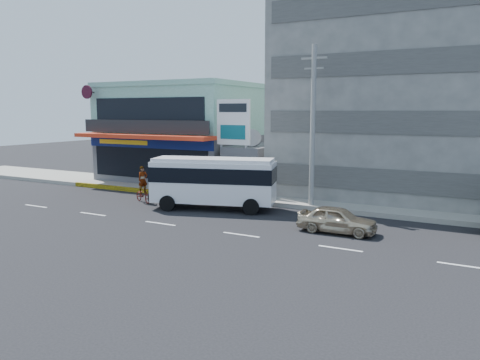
# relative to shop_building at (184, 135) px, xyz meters

# --- Properties ---
(ground) EXTENTS (120.00, 120.00, 0.00)m
(ground) POSITION_rel_shop_building_xyz_m (8.00, -13.95, -4.00)
(ground) COLOR black
(ground) RESTS_ON ground
(sidewalk) EXTENTS (70.00, 5.00, 0.30)m
(sidewalk) POSITION_rel_shop_building_xyz_m (13.00, -4.45, -3.85)
(sidewalk) COLOR gray
(sidewalk) RESTS_ON ground
(shop_building) EXTENTS (12.40, 11.70, 8.00)m
(shop_building) POSITION_rel_shop_building_xyz_m (0.00, 0.00, 0.00)
(shop_building) COLOR #4D4C52
(shop_building) RESTS_ON ground
(concrete_building) EXTENTS (16.00, 12.00, 14.00)m
(concrete_building) POSITION_rel_shop_building_xyz_m (18.00, 1.05, 3.00)
(concrete_building) COLOR gray
(concrete_building) RESTS_ON ground
(gap_structure) EXTENTS (3.00, 6.00, 3.50)m
(gap_structure) POSITION_rel_shop_building_xyz_m (8.00, -1.95, -2.25)
(gap_structure) COLOR #4D4C52
(gap_structure) RESTS_ON ground
(satellite_dish) EXTENTS (1.50, 1.50, 0.15)m
(satellite_dish) POSITION_rel_shop_building_xyz_m (8.00, -2.95, -0.42)
(satellite_dish) COLOR slate
(satellite_dish) RESTS_ON gap_structure
(billboard) EXTENTS (2.60, 0.18, 6.90)m
(billboard) POSITION_rel_shop_building_xyz_m (7.50, -4.75, 0.93)
(billboard) COLOR gray
(billboard) RESTS_ON ground
(utility_pole_near) EXTENTS (1.60, 0.30, 10.00)m
(utility_pole_near) POSITION_rel_shop_building_xyz_m (14.00, -6.55, 1.15)
(utility_pole_near) COLOR #999993
(utility_pole_near) RESTS_ON ground
(minibus) EXTENTS (8.02, 4.49, 3.20)m
(minibus) POSITION_rel_shop_building_xyz_m (8.58, -9.29, -2.09)
(minibus) COLOR white
(minibus) RESTS_ON ground
(sedan) EXTENTS (3.97, 1.62, 1.35)m
(sedan) POSITION_rel_shop_building_xyz_m (17.05, -11.29, -3.32)
(sedan) COLOR #BEAE91
(sedan) RESTS_ON ground
(motorcycle_rider) EXTENTS (2.01, 1.36, 2.43)m
(motorcycle_rider) POSITION_rel_shop_building_xyz_m (3.28, -9.65, -3.19)
(motorcycle_rider) COLOR #520F0B
(motorcycle_rider) RESTS_ON ground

